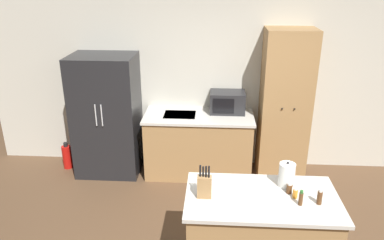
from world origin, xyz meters
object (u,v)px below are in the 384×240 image
Objects in this scene: refrigerator at (107,116)px; spice_bottle_amber_oil at (289,189)px; kettle at (287,175)px; knife_block at (204,186)px; microwave at (227,102)px; spice_bottle_green_herb at (320,197)px; spice_bottle_tall_dark at (301,198)px; fire_extinguisher at (67,157)px; spice_bottle_short_red at (295,193)px; pantry_cabinet at (285,105)px.

spice_bottle_amber_oil is (2.21, -1.96, 0.11)m from refrigerator.
knife_block is at bearing -162.73° from kettle.
microwave is 2.17m from spice_bottle_amber_oil.
spice_bottle_green_herb reaches higher than spice_bottle_amber_oil.
spice_bottle_tall_dark reaches higher than fire_extinguisher.
kettle reaches higher than spice_bottle_amber_oil.
microwave is 1.58× the size of knife_block.
microwave is at bearing 5.01° from refrigerator.
kettle is at bearing 129.93° from spice_bottle_green_herb.
spice_bottle_tall_dark is at bearing -70.62° from spice_bottle_amber_oil.
spice_bottle_green_herb is (0.19, -0.08, 0.02)m from spice_bottle_short_red.
microwave is (-0.79, 0.06, 0.01)m from pantry_cabinet.
refrigerator is at bearing 137.77° from spice_bottle_short_red.
spice_bottle_amber_oil is at bearing -86.15° from kettle.
fire_extinguisher is (-3.10, 2.13, -0.81)m from spice_bottle_green_herb.
microwave is 1.18× the size of fire_extinguisher.
microwave is (1.70, 0.15, 0.19)m from refrigerator.
spice_bottle_tall_dark is (-0.23, -2.23, -0.05)m from pantry_cabinet.
pantry_cabinet reaches higher than kettle.
fire_extinguisher is (-2.91, 2.05, -0.79)m from spice_bottle_short_red.
spice_bottle_short_red is 0.39× the size of kettle.
spice_bottle_amber_oil is 0.24× the size of fire_extinguisher.
microwave is 2.23m from knife_block.
pantry_cabinet is 5.06× the size of fire_extinguisher.
knife_block is at bearing -177.56° from spice_bottle_short_red.
microwave is at bearing 83.53° from knife_block.
kettle is 0.60× the size of fire_extinguisher.
spice_bottle_tall_dark is at bearing -36.22° from fire_extinguisher.
kettle is at bearing 17.27° from knife_block.
refrigerator is at bearing -177.98° from pantry_cabinet.
spice_bottle_short_red is (-0.03, 0.11, -0.02)m from spice_bottle_tall_dark.
microwave reaches higher than fire_extinguisher.
spice_bottle_green_herb is at bearing -34.24° from spice_bottle_amber_oil.
spice_bottle_tall_dark is at bearing -95.86° from pantry_cabinet.
pantry_cabinet reaches higher than fire_extinguisher.
spice_bottle_tall_dark is 0.31m from kettle.
refrigerator is 2.51m from pantry_cabinet.
kettle is (-0.05, 0.20, 0.07)m from spice_bottle_short_red.
pantry_cabinet is at bearing 83.18° from spice_bottle_short_red.
microwave is at bearing 103.36° from spice_bottle_amber_oil.
refrigerator reaches higher than fire_extinguisher.
pantry_cabinet reaches higher than knife_block.
spice_bottle_short_red is 0.20m from spice_bottle_green_herb.
fire_extinguisher is at bearing -176.63° from microwave.
kettle is at bearing -98.85° from pantry_cabinet.
pantry_cabinet is at bearing 2.02° from refrigerator.
pantry_cabinet is 2.21m from spice_bottle_green_herb.
refrigerator is 11.82× the size of spice_bottle_green_herb.
refrigerator is 2.87m from kettle.
pantry_cabinet is 21.49× the size of spice_bottle_short_red.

